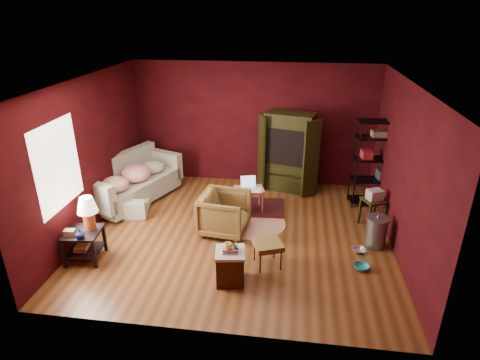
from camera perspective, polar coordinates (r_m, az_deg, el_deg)
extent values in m
cube|color=brown|center=(7.57, -0.21, -7.63)|extent=(5.50, 5.00, 0.02)
cube|color=white|center=(6.57, -0.25, 13.91)|extent=(5.50, 5.00, 0.02)
cube|color=#41090D|center=(9.31, 1.97, 7.92)|extent=(5.50, 0.02, 2.80)
cube|color=#41090D|center=(4.73, -4.56, -8.61)|extent=(5.50, 0.02, 2.80)
cube|color=#41090D|center=(7.81, -20.75, 3.22)|extent=(0.02, 5.00, 2.80)
cube|color=#41090D|center=(7.13, 22.32, 1.09)|extent=(0.02, 5.00, 2.80)
cube|color=white|center=(6.92, -24.50, 1.85)|extent=(0.02, 1.20, 1.40)
imported|color=#ADB39A|center=(8.91, -14.75, -0.69)|extent=(0.88, 1.95, 0.73)
imported|color=black|center=(7.41, -2.23, -4.48)|extent=(0.87, 0.92, 0.86)
imported|color=silver|center=(7.28, 16.59, -8.97)|extent=(0.24, 0.11, 0.24)
imported|color=teal|center=(6.85, 16.99, -11.19)|extent=(0.25, 0.08, 0.24)
imported|color=#0D1641|center=(6.87, -21.81, -7.14)|extent=(0.18, 0.18, 0.15)
imported|color=#EFE175|center=(5.99, -1.72, -9.27)|extent=(0.15, 0.13, 0.12)
cube|color=black|center=(7.09, -21.52, -6.96)|extent=(0.62, 0.62, 0.04)
cube|color=black|center=(7.26, -21.12, -9.30)|extent=(0.58, 0.58, 0.03)
cube|color=black|center=(7.11, -23.82, -9.60)|extent=(0.05, 0.05, 0.52)
cube|color=black|center=(6.93, -20.00, -9.88)|extent=(0.05, 0.05, 0.52)
cube|color=black|center=(7.50, -22.36, -7.56)|extent=(0.05, 0.05, 0.52)
cube|color=black|center=(7.32, -18.72, -7.76)|extent=(0.05, 0.05, 0.52)
cylinder|color=#CA5425|center=(7.04, -20.63, -5.38)|extent=(0.21, 0.21, 0.31)
cone|color=#F2E5C6|center=(6.91, -20.97, -3.30)|extent=(0.37, 0.37, 0.26)
cube|color=olive|center=(6.99, -23.07, -6.94)|extent=(0.18, 0.13, 0.11)
cube|color=#C5313E|center=(7.25, -21.51, -8.99)|extent=(0.23, 0.28, 0.03)
cube|color=#3188C5|center=(7.23, -21.48, -8.78)|extent=(0.23, 0.28, 0.03)
cube|color=gold|center=(7.21, -21.45, -8.57)|extent=(0.23, 0.28, 0.03)
cube|color=#ADB39A|center=(8.89, -14.63, -1.20)|extent=(1.56, 2.21, 0.43)
cube|color=#ADB39A|center=(9.03, -16.54, 0.97)|extent=(0.94, 1.96, 0.86)
cube|color=#ADB39A|center=(8.18, -19.67, -2.27)|extent=(0.87, 0.50, 0.59)
cube|color=#ADB39A|center=(9.49, -10.58, 2.31)|extent=(0.87, 0.50, 0.59)
ellipsoid|color=red|center=(8.35, -17.36, -0.60)|extent=(0.72, 0.72, 0.30)
ellipsoid|color=red|center=(8.72, -14.62, 0.90)|extent=(0.81, 0.81, 0.34)
ellipsoid|color=#ADB39A|center=(9.09, -12.29, 1.78)|extent=(0.67, 0.67, 0.28)
cube|color=#3D240E|center=(6.25, -1.40, -12.33)|extent=(0.47, 0.47, 0.50)
cube|color=#ADB39A|center=(6.09, -1.42, -10.27)|extent=(0.50, 0.50, 0.05)
cube|color=beige|center=(6.08, -1.43, -10.01)|extent=(0.26, 0.22, 0.02)
cube|color=#476AA5|center=(6.06, -1.43, -9.85)|extent=(0.27, 0.23, 0.02)
cube|color=#BD5647|center=(6.05, -1.43, -9.69)|extent=(0.23, 0.18, 0.02)
cube|color=black|center=(6.07, -0.72, -9.39)|extent=(0.11, 0.15, 0.02)
cube|color=black|center=(6.52, 3.98, -9.14)|extent=(0.56, 0.56, 0.09)
cube|color=black|center=(6.55, 3.96, -9.53)|extent=(0.50, 0.50, 0.02)
cylinder|color=black|center=(6.46, 2.90, -11.78)|extent=(0.03, 0.03, 0.35)
cylinder|color=black|center=(6.55, 5.84, -11.33)|extent=(0.03, 0.03, 0.35)
cylinder|color=black|center=(6.73, 2.07, -10.14)|extent=(0.03, 0.03, 0.35)
cylinder|color=black|center=(6.82, 4.89, -9.74)|extent=(0.03, 0.03, 0.35)
cylinder|color=beige|center=(7.89, 1.85, -6.13)|extent=(1.38, 1.38, 0.01)
cube|color=#4E1415|center=(8.46, 1.73, -3.84)|extent=(1.38, 0.95, 0.01)
cube|color=#EE6C7C|center=(8.16, 1.31, -1.32)|extent=(0.67, 0.55, 0.03)
cylinder|color=#EE6C7C|center=(8.08, -0.26, -3.45)|extent=(0.04, 0.04, 0.48)
cylinder|color=#EE6C7C|center=(8.16, 3.22, -3.22)|extent=(0.04, 0.04, 0.48)
cylinder|color=#EE6C7C|center=(8.37, -0.57, -2.44)|extent=(0.04, 0.04, 0.48)
cylinder|color=#EE6C7C|center=(8.44, 2.79, -2.23)|extent=(0.04, 0.04, 0.48)
cube|color=white|center=(8.17, 1.28, -1.09)|extent=(0.35, 0.29, 0.02)
cube|color=silver|center=(8.22, 1.17, -0.11)|extent=(0.31, 0.15, 0.21)
cube|color=white|center=(8.05, 0.62, -1.54)|extent=(0.31, 0.35, 0.00)
cube|color=white|center=(8.09, 2.35, -1.41)|extent=(0.23, 0.31, 0.00)
cube|color=black|center=(9.07, 6.99, 3.98)|extent=(1.15, 0.81, 1.79)
cube|color=black|center=(8.93, 6.88, 4.94)|extent=(0.93, 0.63, 0.80)
cube|color=black|center=(8.99, 3.05, 3.95)|extent=(0.19, 0.41, 1.70)
cube|color=black|center=(8.71, 10.09, 2.93)|extent=(0.35, 0.31, 1.70)
cube|color=#303336|center=(9.00, 6.94, 4.46)|extent=(0.69, 0.60, 0.49)
cube|color=black|center=(8.78, 6.50, 3.98)|extent=(0.46, 0.13, 0.38)
cube|color=black|center=(9.20, 6.76, 1.12)|extent=(0.94, 0.67, 0.05)
cylinder|color=black|center=(8.42, 16.27, 1.78)|extent=(0.03, 0.03, 1.84)
cylinder|color=black|center=(8.70, 21.71, 1.73)|extent=(0.03, 0.03, 1.84)
cylinder|color=black|center=(8.75, 15.65, 2.68)|extent=(0.03, 0.03, 1.84)
cylinder|color=black|center=(9.02, 20.91, 2.60)|extent=(0.03, 0.03, 1.84)
cube|color=black|center=(9.03, 18.00, -2.63)|extent=(0.95, 0.51, 0.03)
cube|color=black|center=(8.84, 18.37, 0.05)|extent=(0.95, 0.51, 0.03)
cube|color=black|center=(8.68, 18.76, 2.84)|extent=(0.95, 0.51, 0.03)
cube|color=black|center=(8.54, 19.16, 5.72)|extent=(0.95, 0.51, 0.03)
cube|color=black|center=(8.45, 19.46, 7.90)|extent=(0.95, 0.51, 0.03)
cube|color=maroon|center=(8.58, 17.55, 3.49)|extent=(0.24, 0.28, 0.16)
cube|color=#31323D|center=(8.86, 19.73, 0.78)|extent=(0.29, 0.29, 0.20)
cube|color=#7B5E4A|center=(8.51, 19.23, 6.25)|extent=(0.33, 0.25, 0.12)
cube|color=black|center=(7.94, 18.52, -2.74)|extent=(0.51, 0.51, 0.04)
cube|color=black|center=(7.86, 17.93, -5.22)|extent=(0.05, 0.05, 0.56)
cube|color=black|center=(8.04, 19.87, -4.84)|extent=(0.05, 0.05, 0.56)
cube|color=black|center=(8.09, 16.68, -4.18)|extent=(0.05, 0.05, 0.56)
cube|color=black|center=(8.27, 18.58, -3.83)|extent=(0.05, 0.05, 0.56)
cube|color=silver|center=(7.89, 18.63, -1.99)|extent=(0.33, 0.30, 0.19)
cylinder|color=gray|center=(7.45, 18.76, -7.12)|extent=(0.46, 0.46, 0.53)
cylinder|color=gray|center=(7.31, 19.05, -5.20)|extent=(0.51, 0.51, 0.04)
sphere|color=gray|center=(7.30, 19.09, -4.95)|extent=(0.07, 0.07, 0.05)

